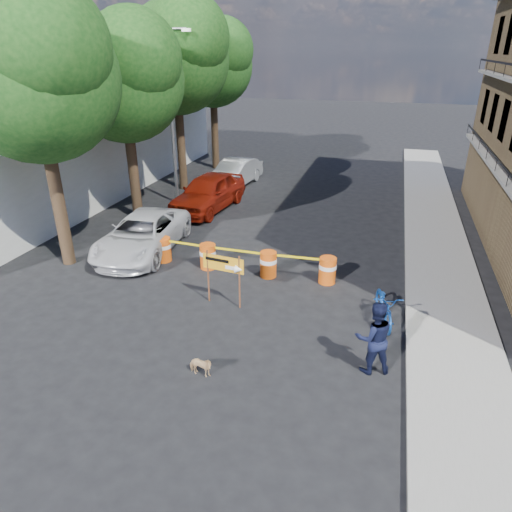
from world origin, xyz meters
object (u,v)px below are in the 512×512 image
Objects in this scene: barrel_far_right at (327,270)px; pedestrian at (374,338)px; bicycle at (386,291)px; sedan_red at (208,192)px; dog at (200,367)px; barrel_far_left at (163,249)px; barrel_mid_right at (268,264)px; detour_sign at (228,269)px; barrel_mid_left at (208,256)px; suv_white at (142,235)px; sedan_silver at (235,173)px.

pedestrian reaches higher than barrel_far_right.
pedestrian is 2.35m from bicycle.
bicycle is 0.39× the size of sedan_red.
pedestrian reaches higher than dog.
barrel_far_left is 1.41× the size of dog.
barrel_mid_right is 0.46× the size of bicycle.
barrel_mid_right is (4.01, -0.13, 0.00)m from barrel_far_left.
detour_sign reaches higher than barrel_far_left.
barrel_mid_left is 2.98m from suv_white.
sedan_silver is at bearing 114.53° from detour_sign.
sedan_silver is at bearing 114.43° from barrel_mid_right.
detour_sign is (1.57, -2.24, 0.78)m from barrel_mid_left.
barrel_far_right is at bearing 1.17° from barrel_mid_left.
suv_white is (-5.12, 0.63, 0.24)m from barrel_mid_right.
sedan_silver is (-0.71, 10.27, 0.26)m from barrel_far_left.
sedan_red is (-4.42, 11.60, 0.58)m from dog.
barrel_mid_left is 1.41× the size of dog.
sedan_red is at bearing 122.16° from detour_sign.
barrel_mid_left is 0.18× the size of sedan_red.
sedan_red is at bearing 95.79° from barrel_far_left.
barrel_far_left is at bearing -48.49° from pedestrian.
sedan_red is at bearing 24.51° from dog.
detour_sign is at bearing -57.59° from sedan_red.
barrel_mid_left is at bearing -3.31° from barrel_far_left.
barrel_mid_left is at bearing 179.40° from barrel_mid_right.
suv_white is 9.78m from sedan_silver.
pedestrian is (7.70, -4.27, 0.47)m from barrel_far_left.
sedan_silver is (-4.08, 12.62, -0.51)m from detour_sign.
bicycle is (1.89, -1.91, 0.51)m from barrel_far_right.
barrel_mid_left is 0.46× the size of bicycle.
bicycle is at bearing -114.60° from pedestrian.
barrel_far_left is 1.00× the size of barrel_mid_right.
dog is at bearing -69.96° from barrel_mid_left.
detour_sign is at bearing -34.89° from barrel_far_left.
pedestrian reaches higher than suv_white.
bicycle is 5.57m from dog.
barrel_far_right is 4.60m from pedestrian.
bicycle is 0.44× the size of sedan_silver.
bicycle reaches higher than suv_white.
barrel_mid_left is 10.68m from sedan_silver.
barrel_mid_left is (1.79, -0.10, 0.00)m from barrel_far_left.
suv_white is at bearing 168.20° from barrel_mid_left.
suv_white is (-2.91, 0.61, 0.24)m from barrel_mid_left.
pedestrian is 0.37× the size of suv_white.
bicycle reaches higher than barrel_far_right.
barrel_mid_left is 2.22m from barrel_mid_right.
pedestrian is at bearing -48.33° from barrel_mid_right.
sedan_silver is (-8.41, 14.54, -0.21)m from pedestrian.
dog is at bearing -0.02° from pedestrian.
barrel_mid_right is at bearing -1.81° from barrel_far_left.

